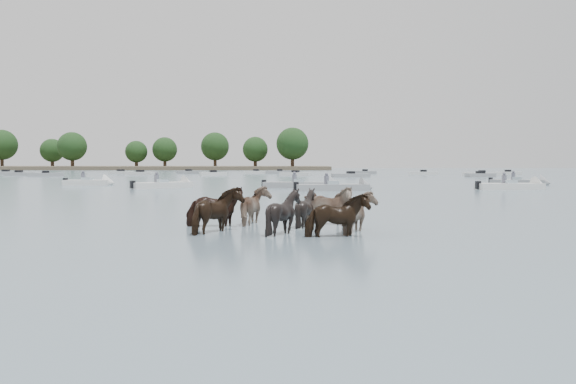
{
  "coord_description": "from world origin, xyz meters",
  "views": [
    {
      "loc": [
        1.67,
        -16.97,
        2.05
      ],
      "look_at": [
        1.25,
        1.13,
        1.1
      ],
      "focal_mm": 34.97,
      "sensor_mm": 36.0,
      "label": 1
    }
  ],
  "objects": [
    {
      "name": "motorboat_b",
      "position": [
        4.73,
        24.27,
        0.22
      ],
      "size": [
        6.03,
        2.47,
        1.92
      ],
      "rotation": [
        0.0,
        0.0,
        0.16
      ],
      "color": "gray",
      "rests_on": "ground"
    },
    {
      "name": "distant_flotilla",
      "position": [
        0.74,
        75.29,
        0.26
      ],
      "size": [
        106.6,
        27.19,
        0.93
      ],
      "color": "gray",
      "rests_on": "ground"
    },
    {
      "name": "motorboat_a",
      "position": [
        -8.94,
        28.29,
        0.23
      ],
      "size": [
        5.16,
        4.41,
        1.92
      ],
      "rotation": [
        0.0,
        0.0,
        0.64
      ],
      "color": "silver",
      "rests_on": "ground"
    },
    {
      "name": "motorboat_d",
      "position": [
        18.44,
        26.45,
        0.23
      ],
      "size": [
        5.68,
        2.24,
        1.92
      ],
      "rotation": [
        0.0,
        0.0,
        0.12
      ],
      "color": "silver",
      "rests_on": "ground"
    },
    {
      "name": "motorboat_c",
      "position": [
        2.36,
        28.5,
        0.22
      ],
      "size": [
        6.52,
        2.17,
        1.92
      ],
      "rotation": [
        0.0,
        0.0,
        -0.09
      ],
      "color": "gray",
      "rests_on": "ground"
    },
    {
      "name": "ground",
      "position": [
        0.0,
        0.0,
        0.0
      ],
      "size": [
        400.0,
        400.0,
        0.0
      ],
      "primitive_type": "plane",
      "color": "#495D69",
      "rests_on": "ground"
    },
    {
      "name": "motorboat_f",
      "position": [
        -17.14,
        33.76,
        0.23
      ],
      "size": [
        4.67,
        1.72,
        1.92
      ],
      "rotation": [
        0.0,
        0.0,
        0.03
      ],
      "color": "silver",
      "rests_on": "ground"
    },
    {
      "name": "shoreline",
      "position": [
        -70.0,
        150.0,
        0.5
      ],
      "size": [
        160.0,
        30.0,
        1.0
      ],
      "primitive_type": "cube",
      "color": "#4C4233",
      "rests_on": "ground"
    },
    {
      "name": "swimming_pony",
      "position": [
        2.32,
        15.44,
        0.1
      ],
      "size": [
        0.72,
        0.44,
        0.44
      ],
      "color": "black",
      "rests_on": "ground"
    },
    {
      "name": "pony_herd",
      "position": [
        1.13,
        0.13,
        0.51
      ],
      "size": [
        6.11,
        4.75,
        1.57
      ],
      "color": "black",
      "rests_on": "ground"
    },
    {
      "name": "motorboat_e",
      "position": [
        22.5,
        35.21,
        0.23
      ],
      "size": [
        5.36,
        3.78,
        1.92
      ],
      "rotation": [
        0.0,
        0.0,
        -0.47
      ],
      "color": "gray",
      "rests_on": "ground"
    },
    {
      "name": "treeline",
      "position": [
        -67.82,
        150.15,
        6.69
      ],
      "size": [
        148.07,
        22.58,
        12.24
      ],
      "color": "#382619",
      "rests_on": "ground"
    }
  ]
}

